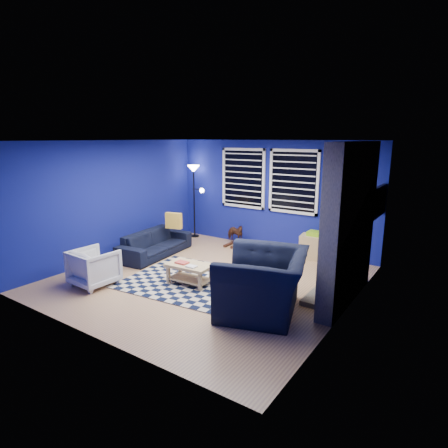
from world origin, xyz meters
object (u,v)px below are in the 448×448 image
tv (378,202)px  floor_lamp (194,179)px  sofa (155,243)px  cabinet (315,247)px  armchair_bent (94,267)px  rocking_horse (235,233)px  armchair_big (263,282)px  coffee_table (189,270)px

tv → floor_lamp: bearing=176.9°
sofa → floor_lamp: bearing=2.4°
sofa → cabinet: (3.02, 1.75, -0.00)m
armchair_bent → rocking_horse: (0.71, 3.50, -0.02)m
sofa → armchair_big: 3.46m
rocking_horse → floor_lamp: 1.79m
rocking_horse → cabinet: size_ratio=0.81×
floor_lamp → coffee_table: bearing=-53.3°
armchair_big → rocking_horse: 3.54m
armchair_big → armchair_bent: bearing=-93.3°
rocking_horse → coffee_table: size_ratio=0.66×
tv → armchair_big: 2.92m
rocking_horse → armchair_big: bearing=-131.1°
rocking_horse → cabinet: (1.98, 0.09, -0.03)m
tv → armchair_big: size_ratio=0.72×
tv → sofa: tv is taller
armchair_big → rocking_horse: size_ratio=2.55×
armchair_bent → rocking_horse: 3.57m
sofa → rocking_horse: 1.95m
cabinet → armchair_bent: bearing=-135.8°
sofa → coffee_table: sofa is taller
tv → armchair_big: tv is taller
tv → sofa: size_ratio=0.54×
armchair_bent → armchair_big: bearing=-162.9°
coffee_table → tv: bearing=43.2°
sofa → armchair_bent: 1.87m
sofa → rocking_horse: size_ratio=3.37×
armchair_bent → coffee_table: 1.68m
rocking_horse → coffee_table: 2.64m
rocking_horse → cabinet: 1.99m
tv → cabinet: 1.70m
tv → sofa: (-4.26, -1.50, -1.13)m
cabinet → floor_lamp: size_ratio=0.36×
armchair_bent → floor_lamp: size_ratio=0.38×
floor_lamp → cabinet: bearing=0.1°
cabinet → floor_lamp: floor_lamp is taller
sofa → armchair_big: armchair_big is taller
sofa → floor_lamp: 2.17m
armchair_big → tv: bearing=141.4°
armchair_big → floor_lamp: bearing=-146.4°
coffee_table → floor_lamp: (-1.97, 2.64, 1.25)m
armchair_big → cabinet: bearing=167.4°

